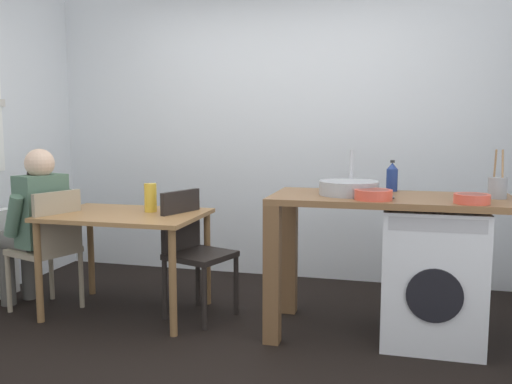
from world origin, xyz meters
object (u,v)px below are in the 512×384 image
(washing_machine, at_px, (431,275))
(utensil_crock, at_px, (497,187))
(colander, at_px, (472,198))
(bottle_tall_green, at_px, (392,177))
(seated_person, at_px, (35,220))
(mixing_bowl, at_px, (373,194))
(chair_person_seat, at_px, (50,244))
(vase, at_px, (151,198))
(chair_opposite, at_px, (192,246))
(dining_table, at_px, (126,226))

(washing_machine, relative_size, utensil_crock, 2.87)
(colander, bearing_deg, bottle_tall_green, 131.70)
(seated_person, relative_size, mixing_bowl, 5.33)
(chair_person_seat, height_order, mixing_bowl, mixing_bowl)
(seated_person, bearing_deg, vase, -59.66)
(mixing_bowl, relative_size, colander, 1.13)
(chair_opposite, xyz_separation_m, bottle_tall_green, (1.37, 0.22, 0.51))
(colander, bearing_deg, washing_machine, 130.74)
(seated_person, distance_m, colander, 3.01)
(washing_machine, distance_m, bottle_tall_green, 0.70)
(seated_person, height_order, colander, seated_person)
(bottle_tall_green, bearing_deg, chair_opposite, -170.88)
(dining_table, bearing_deg, chair_person_seat, -167.27)
(seated_person, bearing_deg, chair_person_seat, -90.00)
(mixing_bowl, xyz_separation_m, vase, (-1.59, 0.29, -0.11))
(vase, bearing_deg, mixing_bowl, -10.13)
(colander, bearing_deg, seated_person, 177.46)
(chair_person_seat, distance_m, bottle_tall_green, 2.49)
(colander, height_order, vase, colander)
(chair_person_seat, bearing_deg, mixing_bowl, -72.59)
(washing_machine, bearing_deg, seated_person, -178.28)
(colander, bearing_deg, chair_opposite, 171.24)
(dining_table, relative_size, colander, 5.50)
(dining_table, xyz_separation_m, washing_machine, (2.11, 0.01, -0.21))
(mixing_bowl, relative_size, vase, 1.08)
(colander, relative_size, vase, 0.96)
(utensil_crock, bearing_deg, bottle_tall_green, 159.83)
(bottle_tall_green, bearing_deg, dining_table, -170.95)
(vase, bearing_deg, chair_opposite, -4.39)
(bottle_tall_green, relative_size, utensil_crock, 0.70)
(bottle_tall_green, distance_m, utensil_crock, 0.67)
(dining_table, relative_size, seated_person, 0.92)
(chair_person_seat, xyz_separation_m, bottle_tall_green, (2.40, 0.42, 0.51))
(utensil_crock, xyz_separation_m, colander, (-0.18, -0.27, -0.04))
(washing_machine, xyz_separation_m, utensil_crock, (0.37, 0.05, 0.56))
(chair_opposite, bearing_deg, utensil_crock, 109.11)
(seated_person, xyz_separation_m, vase, (0.85, 0.17, 0.17))
(utensil_crock, bearing_deg, vase, 179.14)
(chair_opposite, height_order, bottle_tall_green, bottle_tall_green)
(chair_person_seat, bearing_deg, bottle_tall_green, -61.17)
(bottle_tall_green, relative_size, vase, 1.01)
(washing_machine, relative_size, colander, 4.30)
(dining_table, xyz_separation_m, bottle_tall_green, (1.85, 0.29, 0.37))
(bottle_tall_green, height_order, mixing_bowl, bottle_tall_green)
(bottle_tall_green, height_order, vase, bottle_tall_green)
(chair_opposite, bearing_deg, bottle_tall_green, 118.51)
(chair_opposite, xyz_separation_m, washing_machine, (1.63, -0.06, -0.08))
(washing_machine, distance_m, utensil_crock, 0.67)
(chair_person_seat, relative_size, utensil_crock, 3.00)
(dining_table, bearing_deg, utensil_crock, 1.50)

